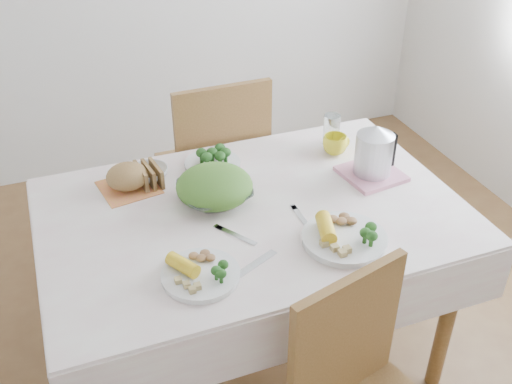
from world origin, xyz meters
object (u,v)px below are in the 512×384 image
object	(u,v)px
salad_bowl	(215,194)
electric_kettle	(374,149)
dining_table	(253,289)
chair_far	(212,174)
yellow_mug	(335,144)
dinner_plate_right	(344,239)
dinner_plate_left	(201,275)

from	to	relation	value
salad_bowl	electric_kettle	bearing A→B (deg)	-4.65
dining_table	electric_kettle	bearing A→B (deg)	5.50
chair_far	yellow_mug	size ratio (longest dim) A/B	9.82
dinner_plate_right	yellow_mug	size ratio (longest dim) A/B	2.79
chair_far	yellow_mug	xyz separation A→B (m)	(0.40, -0.48, 0.34)
dining_table	dinner_plate_left	xyz separation A→B (m)	(-0.28, -0.29, 0.40)
dinner_plate_left	yellow_mug	xyz separation A→B (m)	(0.74, 0.55, 0.03)
dining_table	yellow_mug	xyz separation A→B (m)	(0.46, 0.26, 0.43)
dinner_plate_left	yellow_mug	distance (m)	0.92
dining_table	salad_bowl	size ratio (longest dim) A/B	5.33
dining_table	dinner_plate_left	size ratio (longest dim) A/B	5.68
chair_far	salad_bowl	xyz separation A→B (m)	(-0.18, -0.64, 0.33)
dinner_plate_left	electric_kettle	bearing A→B (deg)	22.92
dinner_plate_right	electric_kettle	world-z (taller)	electric_kettle
dinner_plate_left	salad_bowl	bearing A→B (deg)	66.41
dining_table	dinner_plate_right	distance (m)	0.54
dinner_plate_right	electric_kettle	distance (m)	0.46
yellow_mug	chair_far	bearing A→B (deg)	129.27
chair_far	dinner_plate_left	world-z (taller)	chair_far
chair_far	dinner_plate_right	bearing A→B (deg)	97.55
dinner_plate_left	yellow_mug	bearing A→B (deg)	36.46
electric_kettle	dinner_plate_left	bearing A→B (deg)	-148.65
salad_bowl	dinner_plate_right	size ratio (longest dim) A/B	0.92
dinner_plate_left	dinner_plate_right	bearing A→B (deg)	0.23
electric_kettle	dining_table	bearing A→B (deg)	-166.07
dinner_plate_left	electric_kettle	distance (m)	0.87
dining_table	chair_far	world-z (taller)	chair_far
dinner_plate_left	electric_kettle	world-z (taller)	electric_kettle
dinner_plate_right	yellow_mug	bearing A→B (deg)	66.09
dinner_plate_right	salad_bowl	bearing A→B (deg)	130.65
dining_table	salad_bowl	distance (m)	0.44
chair_far	electric_kettle	xyz separation A→B (m)	(0.45, -0.70, 0.42)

